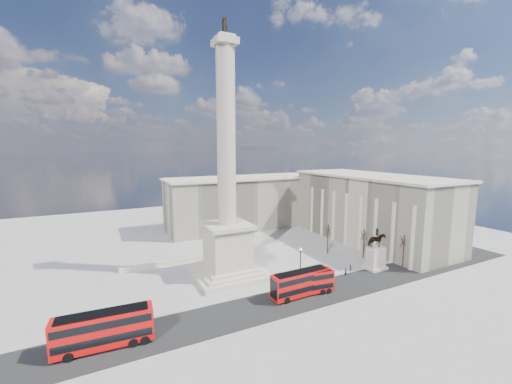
{
  "coord_description": "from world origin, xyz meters",
  "views": [
    {
      "loc": [
        -22.56,
        -52.54,
        25.81
      ],
      "look_at": [
        5.79,
        3.64,
        17.04
      ],
      "focal_mm": 22.0,
      "sensor_mm": 36.0,
      "label": 1
    }
  ],
  "objects_px": {
    "red_bus_b": "(301,283)",
    "pedestrian_crossing": "(291,282)",
    "red_bus_a": "(105,329)",
    "equestrian_statue": "(376,255)",
    "pedestrian_standing": "(350,268)",
    "red_bus_c": "(305,283)",
    "nelsons_column": "(227,213)",
    "pedestrian_walking": "(346,272)",
    "victorian_lamp": "(300,262)"
  },
  "relations": [
    {
      "from": "red_bus_a",
      "to": "pedestrian_walking",
      "type": "bearing_deg",
      "value": 8.19
    },
    {
      "from": "red_bus_c",
      "to": "pedestrian_walking",
      "type": "relative_size",
      "value": 5.97
    },
    {
      "from": "red_bus_b",
      "to": "red_bus_c",
      "type": "distance_m",
      "value": 0.93
    },
    {
      "from": "pedestrian_crossing",
      "to": "pedestrian_standing",
      "type": "bearing_deg",
      "value": -140.27
    },
    {
      "from": "victorian_lamp",
      "to": "red_bus_a",
      "type": "bearing_deg",
      "value": -170.97
    },
    {
      "from": "pedestrian_walking",
      "to": "red_bus_b",
      "type": "bearing_deg",
      "value": -179.18
    },
    {
      "from": "equestrian_statue",
      "to": "pedestrian_crossing",
      "type": "bearing_deg",
      "value": 177.69
    },
    {
      "from": "equestrian_statue",
      "to": "pedestrian_crossing",
      "type": "distance_m",
      "value": 21.09
    },
    {
      "from": "equestrian_statue",
      "to": "victorian_lamp",
      "type": "bearing_deg",
      "value": 174.51
    },
    {
      "from": "equestrian_statue",
      "to": "pedestrian_crossing",
      "type": "height_order",
      "value": "equestrian_statue"
    },
    {
      "from": "nelsons_column",
      "to": "red_bus_c",
      "type": "distance_m",
      "value": 20.06
    },
    {
      "from": "pedestrian_walking",
      "to": "pedestrian_standing",
      "type": "xyz_separation_m",
      "value": [
        2.68,
        1.56,
        -0.15
      ]
    },
    {
      "from": "red_bus_b",
      "to": "pedestrian_standing",
      "type": "bearing_deg",
      "value": 14.63
    },
    {
      "from": "pedestrian_walking",
      "to": "pedestrian_crossing",
      "type": "xyz_separation_m",
      "value": [
        -12.41,
        1.02,
        -0.12
      ]
    },
    {
      "from": "nelsons_column",
      "to": "pedestrian_walking",
      "type": "distance_m",
      "value": 26.85
    },
    {
      "from": "red_bus_b",
      "to": "pedestrian_crossing",
      "type": "relative_size",
      "value": 7.23
    },
    {
      "from": "victorian_lamp",
      "to": "pedestrian_crossing",
      "type": "height_order",
      "value": "victorian_lamp"
    },
    {
      "from": "nelsons_column",
      "to": "pedestrian_walking",
      "type": "bearing_deg",
      "value": -28.61
    },
    {
      "from": "pedestrian_standing",
      "to": "pedestrian_crossing",
      "type": "bearing_deg",
      "value": -29.0
    },
    {
      "from": "red_bus_b",
      "to": "red_bus_c",
      "type": "bearing_deg",
      "value": 2.05
    },
    {
      "from": "red_bus_c",
      "to": "victorian_lamp",
      "type": "distance_m",
      "value": 5.62
    },
    {
      "from": "pedestrian_walking",
      "to": "red_bus_a",
      "type": "bearing_deg",
      "value": 172.58
    },
    {
      "from": "nelsons_column",
      "to": "equestrian_statue",
      "type": "relative_size",
      "value": 5.5
    },
    {
      "from": "equestrian_statue",
      "to": "pedestrian_standing",
      "type": "relative_size",
      "value": 6.03
    },
    {
      "from": "nelsons_column",
      "to": "equestrian_statue",
      "type": "xyz_separation_m",
      "value": [
        29.61,
        -11.33,
        -9.73
      ]
    },
    {
      "from": "equestrian_statue",
      "to": "pedestrian_walking",
      "type": "xyz_separation_m",
      "value": [
        -8.53,
        -0.17,
        -2.29
      ]
    },
    {
      "from": "nelsons_column",
      "to": "pedestrian_crossing",
      "type": "height_order",
      "value": "nelsons_column"
    },
    {
      "from": "nelsons_column",
      "to": "pedestrian_standing",
      "type": "height_order",
      "value": "nelsons_column"
    },
    {
      "from": "red_bus_c",
      "to": "pedestrian_walking",
      "type": "distance_m",
      "value": 12.47
    },
    {
      "from": "pedestrian_walking",
      "to": "red_bus_c",
      "type": "bearing_deg",
      "value": -178.49
    },
    {
      "from": "victorian_lamp",
      "to": "pedestrian_walking",
      "type": "distance_m",
      "value": 10.48
    },
    {
      "from": "equestrian_statue",
      "to": "nelsons_column",
      "type": "bearing_deg",
      "value": 159.07
    },
    {
      "from": "red_bus_a",
      "to": "equestrian_statue",
      "type": "distance_m",
      "value": 52.82
    },
    {
      "from": "nelsons_column",
      "to": "pedestrian_walking",
      "type": "relative_size",
      "value": 27.67
    },
    {
      "from": "pedestrian_standing",
      "to": "red_bus_a",
      "type": "bearing_deg",
      "value": -24.87
    },
    {
      "from": "pedestrian_crossing",
      "to": "red_bus_a",
      "type": "bearing_deg",
      "value": 45.8
    },
    {
      "from": "red_bus_a",
      "to": "pedestrian_crossing",
      "type": "height_order",
      "value": "red_bus_a"
    },
    {
      "from": "red_bus_c",
      "to": "equestrian_statue",
      "type": "distance_m",
      "value": 20.84
    },
    {
      "from": "pedestrian_standing",
      "to": "pedestrian_crossing",
      "type": "relative_size",
      "value": 0.96
    },
    {
      "from": "red_bus_a",
      "to": "red_bus_c",
      "type": "relative_size",
      "value": 1.14
    },
    {
      "from": "nelsons_column",
      "to": "red_bus_a",
      "type": "bearing_deg",
      "value": -146.93
    },
    {
      "from": "red_bus_a",
      "to": "equestrian_statue",
      "type": "height_order",
      "value": "equestrian_statue"
    },
    {
      "from": "red_bus_c",
      "to": "victorian_lamp",
      "type": "xyz_separation_m",
      "value": [
        2.25,
        4.83,
        1.81
      ]
    },
    {
      "from": "red_bus_a",
      "to": "red_bus_b",
      "type": "height_order",
      "value": "red_bus_a"
    },
    {
      "from": "red_bus_b",
      "to": "pedestrian_crossing",
      "type": "xyz_separation_m",
      "value": [
        0.57,
        3.97,
        -1.61
      ]
    },
    {
      "from": "red_bus_c",
      "to": "pedestrian_standing",
      "type": "xyz_separation_m",
      "value": [
        14.74,
        4.46,
        -1.49
      ]
    },
    {
      "from": "pedestrian_walking",
      "to": "equestrian_statue",
      "type": "bearing_deg",
      "value": -10.81
    },
    {
      "from": "red_bus_a",
      "to": "pedestrian_crossing",
      "type": "relative_size",
      "value": 7.84
    },
    {
      "from": "red_bus_c",
      "to": "pedestrian_standing",
      "type": "bearing_deg",
      "value": 24.1
    },
    {
      "from": "pedestrian_crossing",
      "to": "equestrian_statue",
      "type": "bearing_deg",
      "value": -144.65
    }
  ]
}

